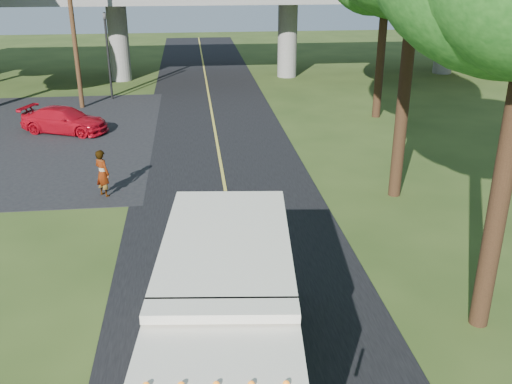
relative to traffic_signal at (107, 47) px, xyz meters
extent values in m
plane|color=#2E4117|center=(6.00, -26.00, -3.20)|extent=(120.00, 120.00, 0.00)
cube|color=black|center=(6.00, -16.00, -3.19)|extent=(7.00, 90.00, 0.02)
cube|color=gold|center=(6.00, -16.00, -3.17)|extent=(0.12, 90.00, 0.01)
cylinder|color=slate|center=(0.00, 6.00, -0.50)|extent=(1.40, 1.40, 5.40)
cylinder|color=slate|center=(12.00, 6.00, -0.50)|extent=(1.40, 1.40, 5.40)
cylinder|color=slate|center=(24.00, 6.00, -0.50)|extent=(1.40, 1.40, 5.40)
cylinder|color=black|center=(0.00, 0.00, -0.60)|extent=(0.14, 0.14, 5.20)
imported|color=black|center=(0.00, 0.00, 1.40)|extent=(0.18, 0.22, 1.10)
cylinder|color=#472D19|center=(-1.50, -2.00, 1.30)|extent=(0.26, 0.26, 9.00)
cylinder|color=#382314|center=(11.50, -25.00, 0.30)|extent=(0.44, 0.44, 7.00)
cylinder|color=#382314|center=(12.20, -17.00, 0.65)|extent=(0.44, 0.44, 7.70)
cylinder|color=#382314|center=(15.00, -6.00, 0.13)|extent=(0.44, 0.44, 6.65)
cube|color=silver|center=(5.45, -25.49, -1.43)|extent=(3.00, 4.89, 2.38)
cube|color=silver|center=(5.41, -25.91, -2.88)|extent=(3.15, 6.36, 0.19)
cylinder|color=black|center=(4.52, -24.01, -2.72)|extent=(0.39, 0.98, 0.95)
cylinder|color=black|center=(6.66, -24.23, -2.72)|extent=(0.39, 0.98, 0.95)
imported|color=#B70B19|center=(-1.47, -7.18, -2.56)|extent=(4.72, 3.23, 1.27)
imported|color=gray|center=(1.53, -15.86, -2.31)|extent=(0.76, 0.76, 1.78)
camera|label=1|loc=(4.85, -35.81, 4.95)|focal=40.00mm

